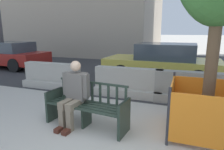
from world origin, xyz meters
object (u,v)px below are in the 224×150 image
object	(u,v)px
seated_person	(74,92)
car_taxi_near	(163,62)
street_bench	(87,107)
jersey_barrier_right	(193,90)
jersey_barrier_centre	(128,84)
jersey_barrier_left	(53,77)
construction_fence	(207,108)
car_sedan_mid	(10,55)

from	to	relation	value
seated_person	car_taxi_near	bearing A→B (deg)	75.23
street_bench	jersey_barrier_right	size ratio (longest dim) A/B	0.86
jersey_barrier_centre	street_bench	bearing A→B (deg)	-96.68
jersey_barrier_left	jersey_barrier_right	world-z (taller)	same
jersey_barrier_left	construction_fence	distance (m)	4.93
jersey_barrier_centre	jersey_barrier_left	distance (m)	2.66
construction_fence	car_taxi_near	distance (m)	4.38
car_taxi_near	jersey_barrier_centre	bearing A→B (deg)	-106.15
jersey_barrier_left	construction_fence	xyz separation A→B (m)	(4.62, -1.71, 0.17)
street_bench	construction_fence	xyz separation A→B (m)	(2.22, 0.45, 0.11)
seated_person	car_sedan_mid	world-z (taller)	car_sedan_mid
jersey_barrier_left	car_sedan_mid	world-z (taller)	car_sedan_mid
jersey_barrier_centre	car_sedan_mid	distance (m)	7.52
street_bench	jersey_barrier_centre	size ratio (longest dim) A/B	0.86
jersey_barrier_left	jersey_barrier_right	distance (m)	4.45
seated_person	jersey_barrier_centre	distance (m)	2.28
jersey_barrier_centre	construction_fence	xyz separation A→B (m)	(1.96, -1.72, 0.17)
jersey_barrier_centre	car_sedan_mid	xyz separation A→B (m)	(-7.11, 2.41, 0.33)
street_bench	construction_fence	size ratio (longest dim) A/B	1.33
jersey_barrier_left	construction_fence	bearing A→B (deg)	-20.27
jersey_barrier_right	car_sedan_mid	xyz separation A→B (m)	(-8.90, 2.40, 0.33)
construction_fence	car_sedan_mid	world-z (taller)	car_sedan_mid
jersey_barrier_left	jersey_barrier_centre	bearing A→B (deg)	0.28
street_bench	jersey_barrier_right	bearing A→B (deg)	46.90
street_bench	car_taxi_near	bearing A→B (deg)	78.20
jersey_barrier_centre	construction_fence	bearing A→B (deg)	-41.24
street_bench	jersey_barrier_right	distance (m)	2.99
street_bench	construction_fence	world-z (taller)	construction_fence
construction_fence	car_sedan_mid	size ratio (longest dim) A/B	0.32
car_taxi_near	car_sedan_mid	world-z (taller)	car_taxi_near
seated_person	jersey_barrier_centre	size ratio (longest dim) A/B	0.65
jersey_barrier_right	jersey_barrier_left	bearing A→B (deg)	-179.66
seated_person	jersey_barrier_right	size ratio (longest dim) A/B	0.65
jersey_barrier_centre	jersey_barrier_left	size ratio (longest dim) A/B	1.00
jersey_barrier_left	jersey_barrier_right	bearing A→B (deg)	0.34
jersey_barrier_centre	jersey_barrier_right	bearing A→B (deg)	0.43
street_bench	jersey_barrier_centre	bearing A→B (deg)	83.32
jersey_barrier_centre	construction_fence	distance (m)	2.62
car_sedan_mid	car_taxi_near	bearing A→B (deg)	0.42
jersey_barrier_right	car_sedan_mid	distance (m)	9.22
jersey_barrier_right	car_sedan_mid	bearing A→B (deg)	164.92
jersey_barrier_right	car_taxi_near	size ratio (longest dim) A/B	0.46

